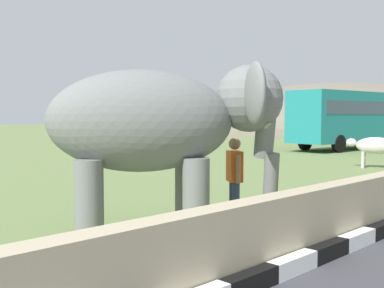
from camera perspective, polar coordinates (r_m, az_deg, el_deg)
barrier_parapet at (r=5.95m, az=5.28°, el=-11.89°), size 28.00×0.36×1.00m
elephant at (r=7.95m, az=-3.54°, el=2.42°), size 3.95×3.61×2.95m
person_handler at (r=9.06m, az=5.14°, el=-3.85°), size 0.44×0.57×1.66m
bus_teal at (r=31.01m, az=18.83°, el=3.27°), size 10.27×3.42×3.50m
cow_mid at (r=19.97m, az=21.14°, el=-0.25°), size 1.02×1.92×1.23m
hill_east at (r=65.13m, az=17.19°, el=1.46°), size 44.19×35.35×12.55m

